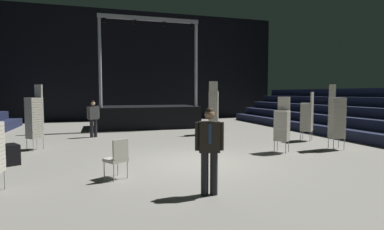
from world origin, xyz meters
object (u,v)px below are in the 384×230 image
Objects in this scene: chair_stack_mid_left at (214,108)px; loose_chair_near_man at (117,156)px; chair_stack_mid_right at (34,117)px; man_with_tie at (209,146)px; chair_stack_mid_centre at (282,125)px; crew_worker_near_stage at (93,117)px; stage_riser at (147,115)px; chair_stack_rear_left at (337,117)px; chair_stack_front_right at (307,116)px.

chair_stack_mid_left is 8.44m from loose_chair_near_man.
chair_stack_mid_left is at bearing -117.29° from chair_stack_mid_right.
chair_stack_mid_centre reaches higher than man_with_tie.
man_with_tie is at bearing -97.51° from crew_worker_near_stage.
crew_worker_near_stage is at bearing -129.48° from stage_riser.
stage_riser reaches higher than chair_stack_mid_left.
chair_stack_mid_left is 1.11× the size of chair_stack_mid_right.
chair_stack_mid_left is (2.63, -4.18, 0.58)m from stage_riser.
chair_stack_mid_right is (-4.22, 6.42, 0.18)m from man_with_tie.
chair_stack_mid_right is 1.23× the size of chair_stack_mid_centre.
chair_stack_mid_centre is at bearing -76.47° from chair_stack_rear_left.
chair_stack_rear_left is at bearing -133.55° from chair_stack_mid_centre.
stage_riser reaches higher than loose_chair_near_man.
loose_chair_near_man is at bearing -101.99° from stage_riser.
man_with_tie is at bearing -85.11° from chair_stack_mid_left.
stage_riser is at bearing 28.89° from crew_worker_near_stage.
crew_worker_near_stage is (-5.58, 0.60, -0.34)m from chair_stack_mid_left.
chair_stack_rear_left is at bearing -59.99° from stage_riser.
chair_stack_mid_right is (-4.89, -6.23, 0.46)m from stage_riser.
crew_worker_near_stage is (-2.28, 9.06, -0.04)m from man_with_tie.
loose_chair_near_man is (-1.66, 1.68, -0.44)m from man_with_tie.
chair_stack_front_right reaches higher than loose_chair_near_man.
stage_riser is 10.72m from chair_stack_rear_left.
man_with_tie is 9.35m from crew_worker_near_stage.
man_with_tie is 6.91m from chair_stack_rear_left.
chair_stack_mid_centre is (-2.47, -1.97, -0.08)m from chair_stack_front_right.
crew_worker_near_stage is 7.42m from loose_chair_near_man.
man_with_tie is (-0.67, -12.65, 0.28)m from stage_riser.
crew_worker_near_stage is at bearing 5.05° from chair_stack_mid_centre.
chair_stack_mid_right is (-7.52, -2.05, -0.13)m from chair_stack_mid_left.
stage_riser is 3.51× the size of man_with_tie.
chair_stack_mid_centre is (8.06, -2.99, -0.21)m from chair_stack_mid_right.
chair_stack_front_right is 1.23× the size of crew_worker_near_stage.
man_with_tie is at bearing -93.04° from stage_riser.
chair_stack_mid_centre is at bearing -71.04° from stage_riser.
loose_chair_near_man is (-5.50, -1.74, -0.41)m from chair_stack_mid_centre.
chair_stack_rear_left is 10.07m from crew_worker_near_stage.
loose_chair_near_man is at bearing 164.26° from chair_stack_front_right.
chair_stack_mid_right reaches higher than loose_chair_near_man.
chair_stack_front_right is 9.34m from crew_worker_near_stage.
chair_stack_mid_centre is at bearing -123.54° from man_with_tie.
man_with_tie is 1.82× the size of loose_chair_near_man.
chair_stack_mid_right is 8.60m from chair_stack_mid_centre.
chair_stack_mid_centre reaches higher than crew_worker_near_stage.
chair_stack_mid_right is at bearing 27.34° from chair_stack_mid_centre.
crew_worker_near_stage reaches higher than loose_chair_near_man.
chair_stack_rear_left is at bearing -138.65° from chair_stack_front_right.
stage_riser is 7.93m from chair_stack_mid_right.
chair_stack_rear_left is at bearing -149.08° from chair_stack_mid_right.
chair_stack_mid_right is at bearing -138.57° from chair_stack_mid_left.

